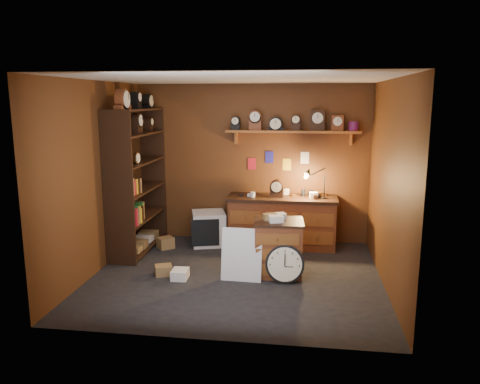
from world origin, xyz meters
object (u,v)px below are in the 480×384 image
workbench (282,219)px  low_cabinet (278,245)px  big_round_clock (285,264)px  shelving_unit (135,174)px

workbench → low_cabinet: (0.01, -1.31, -0.05)m
workbench → big_round_clock: workbench is taller
shelving_unit → big_round_clock: shelving_unit is taller
shelving_unit → big_round_clock: size_ratio=4.90×
workbench → big_round_clock: size_ratio=3.45×
low_cabinet → big_round_clock: size_ratio=1.66×
shelving_unit → low_cabinet: 2.64m
low_cabinet → big_round_clock: 0.36m
low_cabinet → big_round_clock: (0.11, -0.30, -0.17)m
shelving_unit → big_round_clock: bearing=-24.3°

